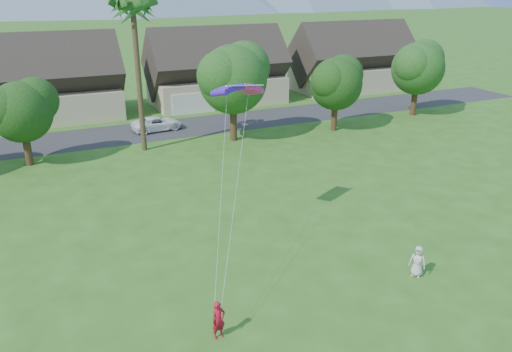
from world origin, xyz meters
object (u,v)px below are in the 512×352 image
parked_car (157,124)px  parafoil_kite (238,87)px  kite_flyer (218,320)px  watcher (418,261)px

parked_car → parafoil_kite: bearing=172.0°
kite_flyer → parafoil_kite: size_ratio=0.50×
watcher → parked_car: (-5.09, 30.50, -0.12)m
kite_flyer → watcher: kite_flyer is taller
parafoil_kite → watcher: bearing=-78.4°
watcher → kite_flyer: bearing=-125.2°
watcher → parafoil_kite: size_ratio=0.48×
watcher → parked_car: watcher is taller
kite_flyer → parked_car: 31.20m
kite_flyer → parked_car: bearing=69.7°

